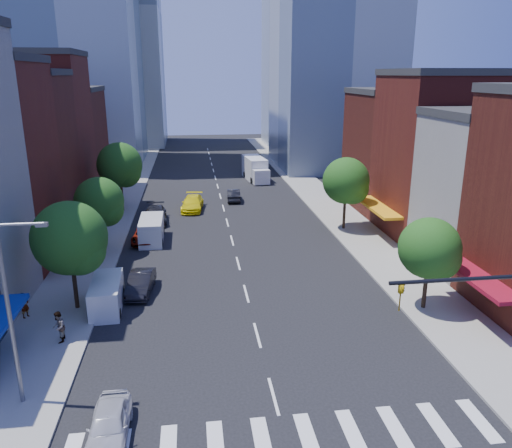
{
  "coord_description": "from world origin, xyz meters",
  "views": [
    {
      "loc": [
        -3.59,
        -20.67,
        15.16
      ],
      "look_at": [
        0.8,
        12.67,
        5.0
      ],
      "focal_mm": 35.0,
      "sensor_mm": 36.0,
      "label": 1
    }
  ],
  "objects": [
    {
      "name": "bldg_right_2",
      "position": [
        21.0,
        24.0,
        7.5
      ],
      "size": [
        12.0,
        10.0,
        15.0
      ],
      "primitive_type": "cube",
      "color": "#571814",
      "rests_on": "ground"
    },
    {
      "name": "bldg_left_4",
      "position": [
        -21.0,
        37.5,
        8.5
      ],
      "size": [
        12.0,
        9.0,
        17.0
      ],
      "primitive_type": "cube",
      "color": "#571814",
      "rests_on": "ground"
    },
    {
      "name": "traffic_car_far",
      "position": [
        6.87,
        62.28,
        0.73
      ],
      "size": [
        2.07,
        4.42,
        1.46
      ],
      "primitive_type": "imported",
      "rotation": [
        0.0,
        0.0,
        3.06
      ],
      "color": "#999999",
      "rests_on": "ground"
    },
    {
      "name": "crosswalk",
      "position": [
        0.0,
        -3.0,
        0.01
      ],
      "size": [
        19.0,
        3.0,
        0.01
      ],
      "primitive_type": "cube",
      "color": "silver",
      "rests_on": "ground"
    },
    {
      "name": "sidewalk_left",
      "position": [
        -12.5,
        40.0,
        0.07
      ],
      "size": [
        5.0,
        120.0,
        0.15
      ],
      "primitive_type": "cube",
      "color": "gray",
      "rests_on": "ground"
    },
    {
      "name": "traffic_car_oncoming",
      "position": [
        1.5,
        39.44,
        0.74
      ],
      "size": [
        1.78,
        4.54,
        1.47
      ],
      "primitive_type": "imported",
      "rotation": [
        0.0,
        0.0,
        3.09
      ],
      "color": "black",
      "rests_on": "ground"
    },
    {
      "name": "tree_left_near",
      "position": [
        -11.35,
        10.92,
        4.87
      ],
      "size": [
        4.8,
        4.8,
        7.3
      ],
      "color": "black",
      "rests_on": "sidewalk_left"
    },
    {
      "name": "cargo_van_near",
      "position": [
        -9.49,
        10.73,
        1.0
      ],
      "size": [
        2.13,
        4.82,
        2.02
      ],
      "rotation": [
        0.0,
        0.0,
        0.05
      ],
      "color": "silver",
      "rests_on": "ground"
    },
    {
      "name": "cargo_van_far",
      "position": [
        -7.5,
        24.74,
        1.1
      ],
      "size": [
        2.17,
        5.24,
        2.23
      ],
      "rotation": [
        0.0,
        0.0,
        0.01
      ],
      "color": "silver",
      "rests_on": "ground"
    },
    {
      "name": "parked_car_rear",
      "position": [
        -7.5,
        31.14,
        0.81
      ],
      "size": [
        2.58,
        5.69,
        1.62
      ],
      "primitive_type": "imported",
      "rotation": [
        0.0,
        0.0,
        0.06
      ],
      "color": "black",
      "rests_on": "ground"
    },
    {
      "name": "bldg_right_1",
      "position": [
        21.0,
        15.0,
        6.0
      ],
      "size": [
        12.0,
        8.0,
        12.0
      ],
      "primitive_type": "cube",
      "color": "beige",
      "rests_on": "ground"
    },
    {
      "name": "taxi",
      "position": [
        -3.6,
        35.61,
        0.81
      ],
      "size": [
        2.87,
        5.8,
        1.62
      ],
      "primitive_type": "imported",
      "rotation": [
        0.0,
        0.0,
        -0.11
      ],
      "color": "yellow",
      "rests_on": "ground"
    },
    {
      "name": "tree_left_mid",
      "position": [
        -11.35,
        21.92,
        4.53
      ],
      "size": [
        4.2,
        4.2,
        6.65
      ],
      "color": "black",
      "rests_on": "sidewalk_left"
    },
    {
      "name": "parked_car_second",
      "position": [
        -7.5,
        13.18,
        0.74
      ],
      "size": [
        1.97,
        4.63,
        1.49
      ],
      "primitive_type": "imported",
      "rotation": [
        0.0,
        0.0,
        -0.09
      ],
      "color": "black",
      "rests_on": "ground"
    },
    {
      "name": "parked_car_third",
      "position": [
        -7.97,
        24.73,
        0.71
      ],
      "size": [
        2.64,
        5.21,
        1.41
      ],
      "primitive_type": "imported",
      "rotation": [
        0.0,
        0.0,
        -0.06
      ],
      "color": "#999999",
      "rests_on": "ground"
    },
    {
      "name": "bldg_left_5",
      "position": [
        -21.0,
        47.0,
        6.5
      ],
      "size": [
        12.0,
        10.0,
        13.0
      ],
      "primitive_type": "cube",
      "color": "#4A1912",
      "rests_on": "ground"
    },
    {
      "name": "bldg_right_3",
      "position": [
        21.0,
        34.0,
        6.5
      ],
      "size": [
        12.0,
        10.0,
        13.0
      ],
      "primitive_type": "cube",
      "color": "#4A1912",
      "rests_on": "ground"
    },
    {
      "name": "box_truck",
      "position": [
        5.84,
        51.69,
        1.56
      ],
      "size": [
        3.22,
        8.38,
        3.29
      ],
      "rotation": [
        0.0,
        0.0,
        0.1
      ],
      "color": "silver",
      "rests_on": "ground"
    },
    {
      "name": "parked_car_front",
      "position": [
        -7.5,
        -2.0,
        0.72
      ],
      "size": [
        1.7,
        4.21,
        1.43
      ],
      "primitive_type": "imported",
      "rotation": [
        0.0,
        0.0,
        0.0
      ],
      "color": "silver",
      "rests_on": "ground"
    },
    {
      "name": "pedestrian_far",
      "position": [
        -11.56,
        6.5,
        1.09
      ],
      "size": [
        0.76,
        0.95,
        1.88
      ],
      "primitive_type": "imported",
      "rotation": [
        0.0,
        0.0,
        -1.52
      ],
      "color": "#999999",
      "rests_on": "sidewalk_left"
    },
    {
      "name": "ground",
      "position": [
        0.0,
        0.0,
        0.0
      ],
      "size": [
        220.0,
        220.0,
        0.0
      ],
      "primitive_type": "plane",
      "color": "black",
      "rests_on": "ground"
    },
    {
      "name": "sidewalk_right",
      "position": [
        12.5,
        40.0,
        0.07
      ],
      "size": [
        5.0,
        120.0,
        0.15
      ],
      "primitive_type": "cube",
      "color": "gray",
      "rests_on": "ground"
    },
    {
      "name": "pedestrian_near",
      "position": [
        -14.47,
        9.97,
        0.99
      ],
      "size": [
        0.66,
        0.73,
        1.68
      ],
      "primitive_type": "imported",
      "rotation": [
        0.0,
        0.0,
        1.03
      ],
      "color": "#999999",
      "rests_on": "sidewalk_left"
    },
    {
      "name": "tower_far_w",
      "position": [
        -18.0,
        95.0,
        28.0
      ],
      "size": [
        18.0,
        18.0,
        56.0
      ],
      "primitive_type": "cube",
      "color": "#9EA5AD",
      "rests_on": "ground"
    },
    {
      "name": "tree_right_near",
      "position": [
        11.65,
        7.92,
        4.19
      ],
      "size": [
        4.0,
        4.0,
        6.2
      ],
      "color": "black",
      "rests_on": "sidewalk_right"
    },
    {
      "name": "bldg_left_3",
      "position": [
        -21.0,
        29.0,
        7.5
      ],
      "size": [
        12.0,
        8.0,
        15.0
      ],
      "primitive_type": "cube",
      "color": "#4A1912",
      "rests_on": "ground"
    },
    {
      "name": "streetlight",
      "position": [
        -11.81,
        1.0,
        5.28
      ],
      "size": [
        2.25,
        0.25,
        9.0
      ],
      "color": "slate",
      "rests_on": "sidewalk_left"
    },
    {
      "name": "tree_left_far",
      "position": [
        -11.35,
        35.92,
        5.2
      ],
      "size": [
        5.0,
        5.0,
        7.75
      ],
      "color": "black",
      "rests_on": "sidewalk_left"
    },
    {
      "name": "tree_right_far",
      "position": [
        11.65,
        25.92,
        4.86
      ],
      "size": [
        4.6,
        4.6,
        7.2
      ],
      "color": "black",
      "rests_on": "sidewalk_right"
    }
  ]
}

